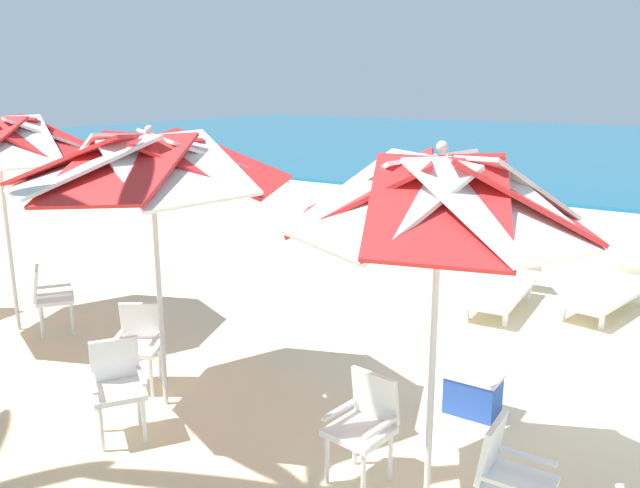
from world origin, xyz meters
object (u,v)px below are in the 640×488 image
Objects in this scene: plastic_chair_2 at (118,382)px; beachgoer_seated at (518,208)px; beach_umbrella_0 at (440,198)px; sun_lounger_2 at (504,286)px; cooler_box at (473,393)px; plastic_chair_4 at (49,295)px; plastic_chair_0 at (365,421)px; plastic_chair_1 at (509,475)px; beach_umbrella_1 at (151,163)px; sun_lounger_1 at (610,290)px; plastic_chair_3 at (139,341)px.

beachgoer_seated reaches higher than plastic_chair_2.
beach_umbrella_0 is 1.23× the size of sun_lounger_2.
plastic_chair_4 is at bearing -169.39° from cooler_box.
beachgoer_seated is (-1.61, 5.98, 0.01)m from sun_lounger_2.
plastic_chair_1 is at bearing -4.04° from plastic_chair_0.
beach_umbrella_1 reaches higher than beach_umbrella_0.
plastic_chair_4 is 0.39× the size of sun_lounger_1.
sun_lounger_1 is (3.59, 5.21, -0.22)m from plastic_chair_3.
beach_umbrella_1 is 1.94m from plastic_chair_3.
cooler_box is (2.48, 2.10, -0.30)m from plastic_chair_2.
plastic_chair_3 is at bearing 177.66° from beach_umbrella_0.
beach_umbrella_0 is 3.10× the size of plastic_chair_2.
beach_umbrella_0 is at bearing 0.17° from beach_umbrella_1.
beach_umbrella_0 is 5.22m from sun_lounger_2.
beach_umbrella_0 is at bearing -93.42° from sun_lounger_1.
plastic_chair_0 is 0.32× the size of beach_umbrella_1.
plastic_chair_2 is 0.39× the size of sun_lounger_1.
plastic_chair_1 is 0.40× the size of sun_lounger_2.
plastic_chair_3 is at bearing -93.78° from beachgoer_seated.
plastic_chair_4 is (-4.81, 0.53, 0.00)m from plastic_chair_0.
beachgoer_seated reaches higher than sun_lounger_2.
cooler_box is (5.14, 0.96, -0.30)m from plastic_chair_4.
plastic_chair_0 is 1.00× the size of plastic_chair_2.
plastic_chair_4 is (-5.97, 0.61, 0.00)m from plastic_chair_1.
plastic_chair_0 is 2.74m from plastic_chair_3.
plastic_chair_2 is 0.94× the size of beachgoer_seated.
beach_umbrella_1 is 2.91× the size of beachgoer_seated.
plastic_chair_1 is 1.73× the size of cooler_box.
plastic_chair_1 is at bearing -8.45° from beach_umbrella_0.
plastic_chair_3 reaches higher than sun_lounger_2.
plastic_chair_4 is (-2.58, 0.52, -1.86)m from beach_umbrella_1.
plastic_chair_0 is 4.84m from plastic_chair_4.
sun_lounger_2 is (4.38, 4.19, -0.22)m from plastic_chair_4.
beach_umbrella_0 is 1.21× the size of sun_lounger_1.
beachgoer_seated reaches higher than sun_lounger_1.
plastic_chair_1 is (0.63, -0.09, -1.81)m from beach_umbrella_0.
plastic_chair_0 is 1.00× the size of plastic_chair_1.
sun_lounger_2 is at bearing -153.81° from sun_lounger_1.
plastic_chair_2 is 1.00× the size of plastic_chair_3.
plastic_chair_0 is 1.00× the size of plastic_chair_3.
plastic_chair_4 is at bearing 156.85° from plastic_chair_2.
sun_lounger_2 is at bearing 63.23° from plastic_chair_3.
sun_lounger_1 is at bearing 80.93° from plastic_chair_0.
beach_umbrella_0 is 2.58m from cooler_box.
sun_lounger_2 is at bearing -74.92° from beachgoer_seated.
beachgoer_seated is (-2.38, 9.21, 0.09)m from cooler_box.
plastic_chair_1 is 0.94× the size of beachgoer_seated.
sun_lounger_1 is at bearing 26.19° from sun_lounger_2.
beach_umbrella_0 is at bearing -2.34° from plastic_chair_3.
plastic_chair_3 is (-3.90, 0.23, 0.00)m from plastic_chair_1.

